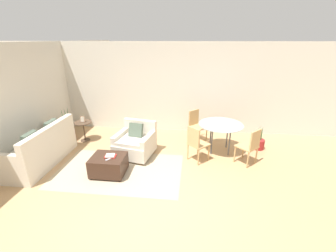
# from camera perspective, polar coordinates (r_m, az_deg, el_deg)

# --- Properties ---
(ground_plane) EXTENTS (20.00, 20.00, 0.00)m
(ground_plane) POSITION_cam_1_polar(r_m,az_deg,el_deg) (4.63, -6.63, -16.39)
(ground_plane) COLOR tan
(wall_back) EXTENTS (12.00, 0.06, 2.75)m
(wall_back) POSITION_cam_1_polar(r_m,az_deg,el_deg) (7.08, -1.18, 9.56)
(wall_back) COLOR beige
(wall_back) RESTS_ON ground_plane
(wall_left) EXTENTS (0.06, 12.00, 2.75)m
(wall_left) POSITION_cam_1_polar(r_m,az_deg,el_deg) (6.65, -31.84, 5.58)
(wall_left) COLOR beige
(wall_left) RESTS_ON ground_plane
(area_rug) EXTENTS (2.81, 1.74, 0.01)m
(area_rug) POSITION_cam_1_polar(r_m,az_deg,el_deg) (5.35, -12.19, -10.97)
(area_rug) COLOR tan
(area_rug) RESTS_ON ground_plane
(couch) EXTENTS (0.84, 1.92, 0.95)m
(couch) POSITION_cam_1_polar(r_m,az_deg,el_deg) (6.17, -29.52, -5.45)
(couch) COLOR beige
(couch) RESTS_ON ground_plane
(armchair) EXTENTS (1.03, 1.04, 0.85)m
(armchair) POSITION_cam_1_polar(r_m,az_deg,el_deg) (5.80, -8.29, -4.22)
(armchair) COLOR beige
(armchair) RESTS_ON ground_plane
(ottoman) EXTENTS (0.73, 0.61, 0.43)m
(ottoman) POSITION_cam_1_polar(r_m,az_deg,el_deg) (5.17, -14.83, -9.44)
(ottoman) COLOR #382319
(ottoman) RESTS_ON ground_plane
(book_stack) EXTENTS (0.25, 0.20, 0.05)m
(book_stack) POSITION_cam_1_polar(r_m,az_deg,el_deg) (5.05, -14.45, -7.37)
(book_stack) COLOR #B72D28
(book_stack) RESTS_ON ottoman
(tv_remote_primary) EXTENTS (0.12, 0.14, 0.01)m
(tv_remote_primary) POSITION_cam_1_polar(r_m,az_deg,el_deg) (4.97, -14.88, -8.14)
(tv_remote_primary) COLOR #B7B7BC
(tv_remote_primary) RESTS_ON ottoman
(potted_plant) EXTENTS (0.43, 0.43, 1.02)m
(potted_plant) POSITION_cam_1_polar(r_m,az_deg,el_deg) (7.31, -24.14, -1.50)
(potted_plant) COLOR brown
(potted_plant) RESTS_ON ground_plane
(side_table) EXTENTS (0.50, 0.50, 0.58)m
(side_table) POSITION_cam_1_polar(r_m,az_deg,el_deg) (6.95, -20.63, -0.35)
(side_table) COLOR #4C3828
(side_table) RESTS_ON ground_plane
(picture_frame) EXTENTS (0.13, 0.07, 0.17)m
(picture_frame) POSITION_cam_1_polar(r_m,az_deg,el_deg) (6.87, -20.90, 1.61)
(picture_frame) COLOR #8C6647
(picture_frame) RESTS_ON side_table
(dining_table) EXTENTS (1.14, 1.14, 0.76)m
(dining_table) POSITION_cam_1_polar(r_m,az_deg,el_deg) (5.97, 13.25, -0.27)
(dining_table) COLOR #99A8AD
(dining_table) RESTS_ON ground_plane
(dining_chair_near_left) EXTENTS (0.59, 0.59, 0.90)m
(dining_chair_near_left) POSITION_cam_1_polar(r_m,az_deg,el_deg) (5.41, 7.17, -4.03)
(dining_chair_near_left) COLOR tan
(dining_chair_near_left) RESTS_ON ground_plane
(dining_chair_near_right) EXTENTS (0.59, 0.59, 0.90)m
(dining_chair_near_right) POSITION_cam_1_polar(r_m,az_deg,el_deg) (5.58, 20.21, -4.43)
(dining_chair_near_right) COLOR tan
(dining_chair_near_right) RESTS_ON ground_plane
(dining_chair_far_left) EXTENTS (0.59, 0.59, 0.90)m
(dining_chair_far_left) POSITION_cam_1_polar(r_m,az_deg,el_deg) (6.57, 7.12, 0.65)
(dining_chair_far_left) COLOR tan
(dining_chair_far_left) RESTS_ON ground_plane
(potted_plant_small) EXTENTS (0.30, 0.30, 0.70)m
(potted_plant_small) POSITION_cam_1_polar(r_m,az_deg,el_deg) (6.60, 22.02, -4.01)
(potted_plant_small) COLOR maroon
(potted_plant_small) RESTS_ON ground_plane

